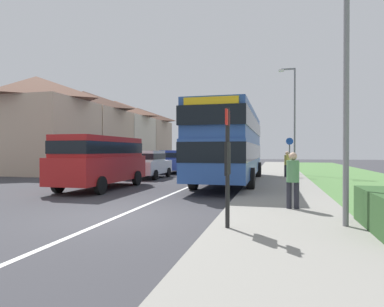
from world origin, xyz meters
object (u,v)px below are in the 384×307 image
Objects in this scene: parked_car_blue at (175,161)px; cycle_route_sign at (290,155)px; double_decker_bus at (231,142)px; pedestrian_walking_away at (287,163)px; parked_car_white at (148,163)px; street_lamp_near at (341,29)px; parked_car_black at (189,160)px; bus_stop_sign at (228,159)px; pedestrian_at_stop at (293,178)px; parked_van_red at (101,158)px; street_lamp_mid at (293,114)px.

parked_car_blue is 1.70× the size of cycle_route_sign.
double_decker_bus is 6.70× the size of pedestrian_walking_away.
parked_car_white is 4.96m from parked_car_blue.
cycle_route_sign is 14.06m from street_lamp_near.
bus_stop_sign is (6.63, -22.14, 0.65)m from parked_car_black.
parked_car_white is 1.55× the size of cycle_route_sign.
parked_car_blue is 16.65m from pedestrian_at_stop.
double_decker_bus is 2.01× the size of parked_van_red.
double_decker_bus is 10.40m from street_lamp_near.
bus_stop_sign is at bearing -97.30° from street_lamp_mid.
cycle_route_sign is 3.61m from street_lamp_mid.
street_lamp_mid is (8.85, 4.43, 3.30)m from parked_car_white.
parked_car_black is 2.41× the size of pedestrian_at_stop.
parked_van_red is 11.15m from pedestrian_walking_away.
street_lamp_mid is (8.77, -5.38, 3.34)m from parked_car_black.
double_decker_bus is 2.78× the size of parked_car_black.
pedestrian_walking_away is at bearing 42.06° from parked_van_red.
street_lamp_near is at bearing -87.25° from pedestrian_walking_away.
pedestrian_at_stop is at bearing 114.69° from street_lamp_near.
parked_van_red is 0.74× the size of street_lamp_near.
street_lamp_mid is (3.43, 6.48, 2.09)m from double_decker_bus.
parked_car_black is 0.54× the size of street_lamp_near.
bus_stop_sign is (6.51, -17.29, 0.59)m from parked_car_blue.
cycle_route_sign reaches higher than parked_car_white.
parked_car_blue is at bearing -88.61° from parked_car_black.
double_decker_bus is at bearing -128.81° from pedestrian_walking_away.
pedestrian_at_stop is at bearing -91.94° from cycle_route_sign.
cycle_route_sign is (0.40, 11.86, 0.45)m from pedestrian_at_stop.
double_decker_bus is 6.70× the size of pedestrian_at_stop.
street_lamp_near reaches higher than parked_car_black.
pedestrian_walking_away is at bearing -22.24° from parked_car_blue.
street_lamp_near reaches higher than street_lamp_mid.
street_lamp_mid is (0.32, 2.25, 2.81)m from cycle_route_sign.
street_lamp_near is 16.00m from street_lamp_mid.
street_lamp_mid is at bearing -3.51° from parked_car_blue.
pedestrian_at_stop reaches higher than parked_car_black.
street_lamp_mid is (8.66, -0.53, 3.29)m from parked_car_blue.
pedestrian_at_stop is 0.64× the size of bus_stop_sign.
bus_stop_sign is (1.28, -10.28, -0.60)m from double_decker_bus.
parked_car_blue is at bearing 110.63° from bus_stop_sign.
double_decker_bus is at bearing 110.60° from street_lamp_near.
cycle_route_sign is at bearing -18.43° from parked_car_blue.
parked_car_black is 1.55× the size of bus_stop_sign.
bus_stop_sign is (-1.43, -2.65, 0.56)m from pedestrian_at_stop.
double_decker_bus is 7.62m from street_lamp_mid.
parked_van_red is 2.14× the size of bus_stop_sign.
double_decker_bus is 2.61× the size of parked_car_blue.
parked_van_red is at bearing -89.05° from parked_car_white.
cycle_route_sign is (3.11, 4.23, -0.72)m from double_decker_bus.
bus_stop_sign is at bearing -97.19° from cycle_route_sign.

